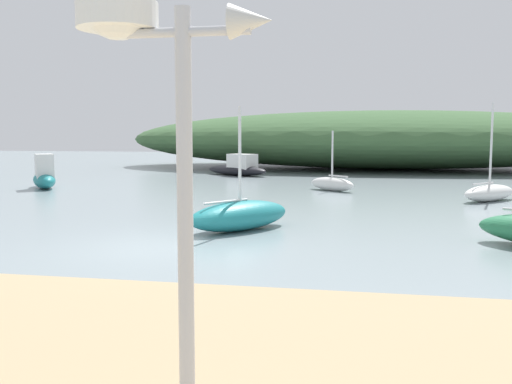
{
  "coord_description": "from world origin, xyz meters",
  "views": [
    {
      "loc": [
        4.22,
        -11.72,
        2.49
      ],
      "look_at": [
        1.44,
        2.85,
        0.96
      ],
      "focal_mm": 40.13,
      "sensor_mm": 36.0,
      "label": 1
    }
  ],
  "objects_px": {
    "mast_structure": "(137,42)",
    "sailboat_outer_mooring": "(240,215)",
    "motorboat_inner_mooring": "(238,168)",
    "sailboat_mid_channel": "(489,192)",
    "sailboat_centre_water": "(332,184)",
    "motorboat_east_reach": "(44,176)"
  },
  "relations": [
    {
      "from": "mast_structure",
      "to": "sailboat_outer_mooring",
      "type": "relative_size",
      "value": 1.1
    },
    {
      "from": "motorboat_inner_mooring",
      "to": "mast_structure",
      "type": "bearing_deg",
      "value": -78.86
    },
    {
      "from": "sailboat_outer_mooring",
      "to": "sailboat_mid_channel",
      "type": "bearing_deg",
      "value": 45.78
    },
    {
      "from": "mast_structure",
      "to": "sailboat_mid_channel",
      "type": "height_order",
      "value": "mast_structure"
    },
    {
      "from": "mast_structure",
      "to": "sailboat_centre_water",
      "type": "xyz_separation_m",
      "value": [
        0.27,
        20.72,
        -2.85
      ]
    },
    {
      "from": "motorboat_east_reach",
      "to": "sailboat_centre_water",
      "type": "bearing_deg",
      "value": 6.27
    },
    {
      "from": "mast_structure",
      "to": "sailboat_mid_channel",
      "type": "distance_m",
      "value": 19.24
    },
    {
      "from": "sailboat_mid_channel",
      "to": "sailboat_outer_mooring",
      "type": "bearing_deg",
      "value": -134.22
    },
    {
      "from": "sailboat_mid_channel",
      "to": "motorboat_inner_mooring",
      "type": "bearing_deg",
      "value": 138.08
    },
    {
      "from": "sailboat_centre_water",
      "to": "sailboat_outer_mooring",
      "type": "distance_m",
      "value": 10.69
    },
    {
      "from": "motorboat_inner_mooring",
      "to": "sailboat_outer_mooring",
      "type": "height_order",
      "value": "sailboat_outer_mooring"
    },
    {
      "from": "mast_structure",
      "to": "motorboat_inner_mooring",
      "type": "height_order",
      "value": "mast_structure"
    },
    {
      "from": "sailboat_centre_water",
      "to": "motorboat_inner_mooring",
      "type": "relative_size",
      "value": 0.58
    },
    {
      "from": "mast_structure",
      "to": "motorboat_east_reach",
      "type": "height_order",
      "value": "mast_structure"
    },
    {
      "from": "motorboat_inner_mooring",
      "to": "sailboat_centre_water",
      "type": "bearing_deg",
      "value": -53.1
    },
    {
      "from": "sailboat_outer_mooring",
      "to": "motorboat_inner_mooring",
      "type": "bearing_deg",
      "value": 102.71
    },
    {
      "from": "motorboat_east_reach",
      "to": "sailboat_mid_channel",
      "type": "distance_m",
      "value": 18.68
    },
    {
      "from": "motorboat_inner_mooring",
      "to": "motorboat_east_reach",
      "type": "relative_size",
      "value": 1.56
    },
    {
      "from": "mast_structure",
      "to": "sailboat_outer_mooring",
      "type": "distance_m",
      "value": 10.65
    },
    {
      "from": "sailboat_mid_channel",
      "to": "sailboat_centre_water",
      "type": "bearing_deg",
      "value": 155.2
    },
    {
      "from": "motorboat_inner_mooring",
      "to": "motorboat_east_reach",
      "type": "distance_m",
      "value": 11.52
    },
    {
      "from": "mast_structure",
      "to": "motorboat_east_reach",
      "type": "xyz_separation_m",
      "value": [
        -12.49,
        19.32,
        -2.6
      ]
    }
  ]
}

